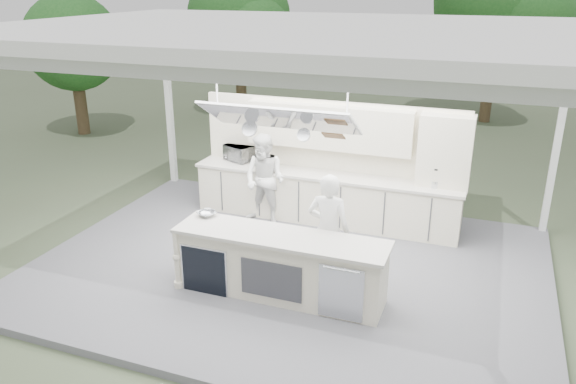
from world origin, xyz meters
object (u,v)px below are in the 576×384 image
at_px(head_chef, 328,230).
at_px(sous_chef, 265,180).
at_px(demo_island, 279,265).
at_px(back_counter, 324,197).

bearing_deg(head_chef, sous_chef, -45.74).
relative_size(demo_island, back_counter, 0.61).
height_order(demo_island, head_chef, head_chef).
distance_m(back_counter, head_chef, 2.37).
bearing_deg(head_chef, demo_island, 46.01).
height_order(head_chef, sous_chef, head_chef).
distance_m(back_counter, sous_chef, 1.18).
distance_m(demo_island, sous_chef, 2.65).
bearing_deg(sous_chef, back_counter, 35.65).
bearing_deg(back_counter, demo_island, -86.37).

